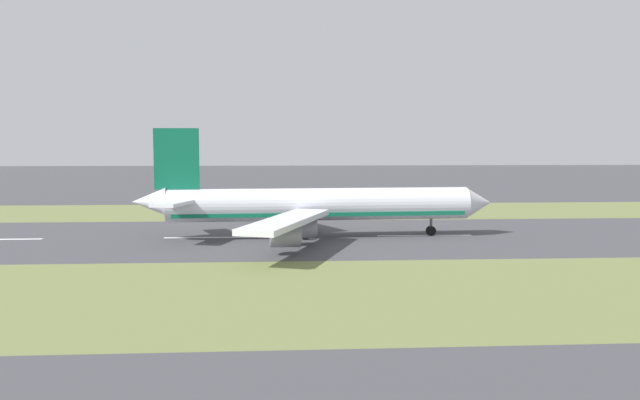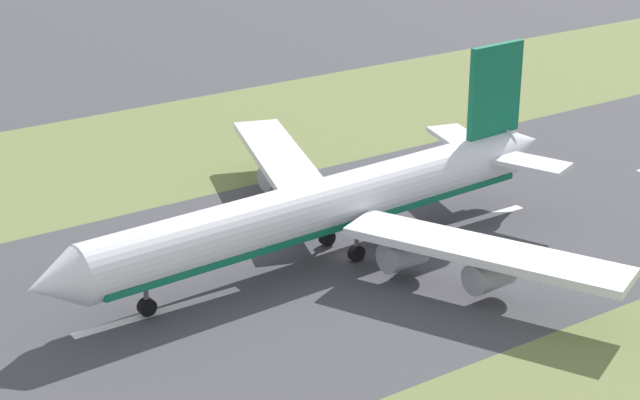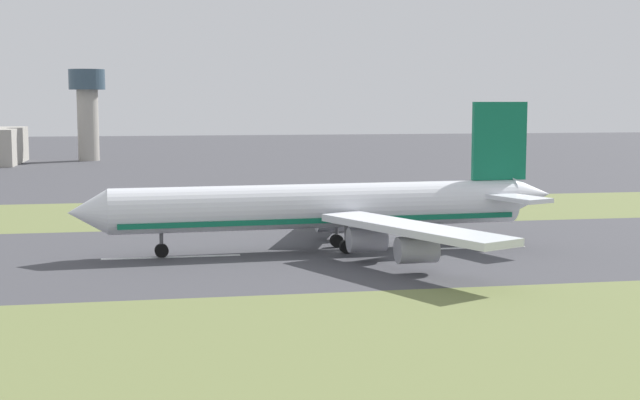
{
  "view_description": "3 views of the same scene",
  "coord_description": "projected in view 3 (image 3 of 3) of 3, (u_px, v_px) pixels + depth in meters",
  "views": [
    {
      "loc": [
        116.13,
        -3.99,
        17.25
      ],
      "look_at": [
        1.11,
        3.1,
        7.0
      ],
      "focal_mm": 35.0,
      "sensor_mm": 36.0,
      "label": 1
    },
    {
      "loc": [
        -86.25,
        62.98,
        48.99
      ],
      "look_at": [
        1.11,
        3.1,
        7.0
      ],
      "focal_mm": 60.0,
      "sensor_mm": 36.0,
      "label": 2
    },
    {
      "loc": [
        -116.57,
        24.54,
        20.51
      ],
      "look_at": [
        1.11,
        3.1,
        7.0
      ],
      "focal_mm": 50.0,
      "sensor_mm": 36.0,
      "label": 3
    }
  ],
  "objects": [
    {
      "name": "control_tower",
      "position": [
        88.0,
        105.0,
        298.63
      ],
      "size": [
        12.0,
        12.0,
        30.58
      ],
      "color": "#A39E93",
      "rests_on": "ground"
    },
    {
      "name": "centreline_dash_mid",
      "position": [
        463.0,
        248.0,
        123.64
      ],
      "size": [
        1.2,
        18.0,
        0.01
      ],
      "primitive_type": "cube",
      "color": "silver",
      "rests_on": "ground"
    },
    {
      "name": "grass_median_west",
      "position": [
        451.0,
        339.0,
        76.64
      ],
      "size": [
        40.0,
        600.0,
        0.01
      ],
      "primitive_type": "cube",
      "color": "olive",
      "rests_on": "ground"
    },
    {
      "name": "centreline_dash_far",
      "position": [
        171.0,
        257.0,
        116.51
      ],
      "size": [
        1.2,
        18.0,
        0.01
      ],
      "primitive_type": "cube",
      "color": "silver",
      "rests_on": "ground"
    },
    {
      "name": "ground_plane",
      "position": [
        344.0,
        252.0,
        120.63
      ],
      "size": [
        800.0,
        800.0,
        0.0
      ],
      "primitive_type": "plane",
      "color": "#424247"
    },
    {
      "name": "airplane_main_jet",
      "position": [
        334.0,
        207.0,
        120.92
      ],
      "size": [
        64.05,
        67.2,
        20.2
      ],
      "color": "silver",
      "rests_on": "ground"
    },
    {
      "name": "grass_median_east",
      "position": [
        294.0,
        211.0,
        164.62
      ],
      "size": [
        40.0,
        600.0,
        0.01
      ],
      "primitive_type": "cube",
      "color": "olive",
      "rests_on": "ground"
    }
  ]
}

